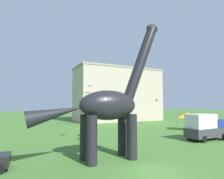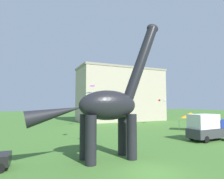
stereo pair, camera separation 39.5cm
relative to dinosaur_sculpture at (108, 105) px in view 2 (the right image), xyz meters
The scene contains 9 objects.
ground_plane 5.99m from the dinosaur_sculpture, 69.27° to the right, with size 240.00×240.00×0.00m, color #42702D.
dinosaur_sculpture is the anchor object (origin of this frame).
parked_box_truck 14.75m from the dinosaur_sculpture, ahead, with size 5.71×2.42×3.20m.
person_near_flyer 9.09m from the dinosaur_sculpture, 84.92° to the left, with size 0.62×0.27×1.66m.
festival_canopy_tent 21.81m from the dinosaur_sculpture, 26.51° to the left, with size 3.15×3.15×3.00m.
kite_high_right 20.99m from the dinosaur_sculpture, 75.19° to the left, with size 1.09×0.99×1.18m.
kite_far_left 28.45m from the dinosaur_sculpture, 41.86° to the left, with size 1.70×1.72×0.49m.
kite_drifting 7.83m from the dinosaur_sculpture, 84.79° to the left, with size 1.03×1.10×0.14m.
background_building_block 36.19m from the dinosaur_sculpture, 61.38° to the left, with size 23.09×10.31×14.04m.
Camera 2 is at (-7.54, -10.55, 4.45)m, focal length 30.43 mm.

